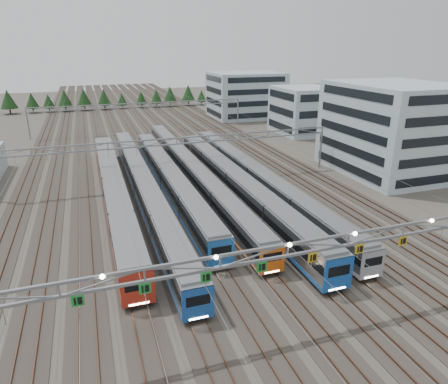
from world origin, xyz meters
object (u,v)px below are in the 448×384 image
object	(u,v)px
train_b	(143,184)
depot_bldg_south	(392,129)
train_e	(236,184)
train_c	(169,178)
depot_bldg_mid	(304,110)
train_a	(114,188)
gantry_mid	(177,146)
train_d	(190,169)
gantry_near	(288,253)
depot_bldg_north	(246,95)
train_f	(255,177)
gantry_far	(140,108)

from	to	relation	value
train_b	depot_bldg_south	bearing A→B (deg)	-1.40
train_e	train_c	bearing A→B (deg)	143.51
train_e	depot_bldg_mid	distance (m)	53.29
train_a	gantry_mid	distance (m)	13.47
train_d	depot_bldg_south	xyz separation A→B (m)	(36.43, -6.54, 6.00)
train_e	gantry_near	bearing A→B (deg)	-102.83
train_a	depot_bldg_north	size ratio (longest dim) A/B	2.54
train_b	depot_bldg_mid	world-z (taller)	depot_bldg_mid
train_b	gantry_near	world-z (taller)	gantry_near
train_f	gantry_far	world-z (taller)	gantry_far
train_f	depot_bldg_south	world-z (taller)	depot_bldg_south
gantry_near	train_a	bearing A→B (deg)	108.25
train_d	depot_bldg_mid	xyz separation A→B (m)	(39.11, 29.87, 3.95)
train_c	gantry_mid	distance (m)	5.99
train_b	train_e	distance (m)	14.41
train_a	depot_bldg_mid	xyz separation A→B (m)	(52.61, 36.22, 3.78)
depot_bldg_south	depot_bldg_north	world-z (taller)	depot_bldg_south
train_d	train_f	xyz separation A→B (m)	(9.00, -7.51, -0.01)
gantry_mid	depot_bldg_south	distance (m)	39.23
train_c	depot_bldg_south	distance (m)	41.44
train_d	gantry_mid	xyz separation A→B (m)	(-2.25, -0.22, 4.31)
gantry_far	depot_bldg_north	size ratio (longest dim) A/B	2.56
train_c	train_f	xyz separation A→B (m)	(13.50, -3.68, -0.11)
gantry_near	train_d	bearing A→B (deg)	86.74
train_f	gantry_near	world-z (taller)	gantry_near
train_e	depot_bldg_mid	xyz separation A→B (m)	(34.61, 40.35, 3.73)
depot_bldg_north	depot_bldg_south	bearing A→B (deg)	-87.54
train_e	depot_bldg_north	xyz separation A→B (m)	(29.13, 68.90, 4.79)
depot_bldg_mid	gantry_mid	bearing A→B (deg)	-143.97
train_a	depot_bldg_south	distance (m)	50.27
depot_bldg_south	gantry_far	bearing A→B (deg)	127.00
train_e	gantry_mid	distance (m)	12.95
train_b	depot_bldg_south	size ratio (longest dim) A/B	2.95
train_c	train_d	distance (m)	5.91
train_d	train_f	world-z (taller)	train_d
train_d	gantry_mid	bearing A→B (deg)	-174.52
gantry_far	depot_bldg_mid	bearing A→B (deg)	-19.83
train_a	gantry_far	xyz separation A→B (m)	(11.25, 51.14, 4.14)
train_b	depot_bldg_south	world-z (taller)	depot_bldg_south
gantry_far	depot_bldg_south	world-z (taller)	depot_bldg_south
train_f	gantry_far	size ratio (longest dim) A/B	1.06
train_f	gantry_near	xyz separation A→B (m)	(-11.30, -32.83, 5.02)
train_f	depot_bldg_north	distance (m)	70.56
gantry_near	gantry_far	bearing A→B (deg)	89.97
train_b	train_e	world-z (taller)	train_e
gantry_near	train_c	bearing A→B (deg)	93.45
gantry_mid	train_b	bearing A→B (deg)	-142.30
depot_bldg_mid	depot_bldg_north	xyz separation A→B (m)	(-5.48, 28.55, 1.05)
train_a	gantry_far	bearing A→B (deg)	77.59
train_c	gantry_near	distance (m)	36.90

